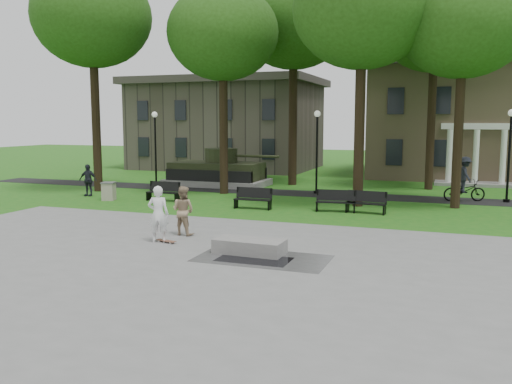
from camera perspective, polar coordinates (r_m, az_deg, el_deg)
ground at (r=19.97m, az=-3.42°, el=-4.51°), size 120.00×120.00×0.00m
plaza at (r=15.64m, az=-10.75°, el=-7.99°), size 22.00×16.00×0.02m
footpath at (r=31.20m, az=5.33°, el=-0.17°), size 44.00×2.60×0.01m
building_right at (r=43.99m, az=23.02°, el=7.16°), size 17.00×12.00×8.60m
building_left at (r=48.23m, az=-3.00°, el=6.83°), size 15.00×10.00×7.20m
tree_0 at (r=33.91m, az=-16.87°, el=17.17°), size 6.80×6.80×12.97m
tree_1 at (r=31.33m, az=-3.51°, el=16.30°), size 6.20×6.20×11.63m
tree_2 at (r=27.27m, az=11.13°, el=18.28°), size 6.60×6.60×12.16m
tree_3 at (r=27.79m, az=21.02°, el=16.22°), size 6.00×6.00×11.19m
tree_4 at (r=35.85m, az=3.99°, el=17.50°), size 7.20×7.20×13.50m
tree_5 at (r=34.89m, az=18.34°, el=16.23°), size 6.40×6.40×12.44m
lamp_left at (r=35.09m, az=-10.55°, el=5.15°), size 0.36×0.36×4.73m
lamp_mid at (r=31.12m, az=6.43°, el=4.95°), size 0.36×0.36×4.73m
lamp_right at (r=30.39m, az=25.14°, el=4.23°), size 0.36×0.36×4.73m
tank_monument at (r=35.11m, az=-4.07°, el=2.09°), size 7.45×3.40×2.40m
puddle at (r=16.38m, az=-0.21°, el=-7.10°), size 2.20×1.20×0.00m
concrete_block at (r=17.07m, az=-0.67°, el=-5.73°), size 2.24×1.08×0.45m
skateboard at (r=18.84m, az=-9.44°, el=-5.16°), size 0.81×0.39×0.07m
skateboarder at (r=18.79m, az=-10.25°, el=-2.29°), size 0.82×0.67×1.95m
friend_watching at (r=19.85m, az=-7.68°, el=-1.95°), size 0.95×0.78×1.79m
pedestrian_walker at (r=31.43m, az=-17.28°, el=1.20°), size 1.08×0.53×1.78m
cyclist at (r=30.03m, az=21.11°, el=0.87°), size 2.27×1.43×2.33m
park_bench_0 at (r=28.67m, az=-9.70°, el=0.12°), size 1.81×0.58×1.00m
park_bench_1 at (r=25.70m, az=-0.28°, el=-0.62°), size 1.80×0.53×1.00m
park_bench_2 at (r=25.13m, az=8.42°, el=-0.88°), size 1.84×0.74×1.00m
park_bench_3 at (r=24.99m, az=11.52°, el=-1.00°), size 1.84×0.71×1.00m
trash_bin at (r=29.50m, az=-15.24°, el=0.10°), size 0.81×0.81×0.96m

